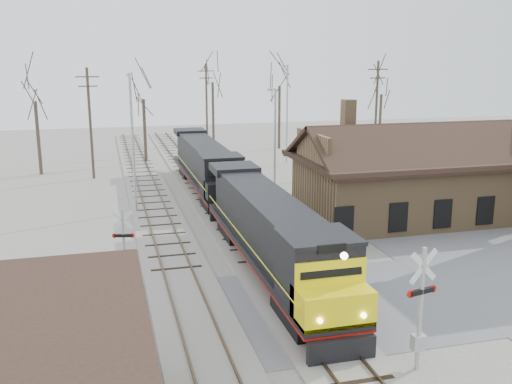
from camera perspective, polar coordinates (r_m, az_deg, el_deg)
The scene contains 20 objects.
ground at distance 25.11m, azimuth 4.29°, elevation -11.66°, with size 140.00×140.00×0.00m, color #A19C91.
road at distance 25.11m, azimuth 4.29°, elevation -11.63°, with size 60.00×9.00×0.03m, color slate.
track_main at distance 38.71m, azimuth -2.98°, elevation -2.49°, with size 3.40×90.00×0.24m.
track_siding at distance 38.08m, azimuth -9.63°, elevation -2.93°, with size 3.40×90.00×0.24m.
depot at distance 39.64m, azimuth 15.13°, elevation 0.93°, with size 15.20×9.31×7.90m.
locomotive_lead at distance 27.92m, azimuth 1.65°, elevation -4.28°, with size 2.76×18.46×4.09m.
locomotive_trailing at distance 45.68m, azimuth -5.04°, elevation 2.61°, with size 2.76×18.46×3.88m.
crossbuck_near at distance 20.63m, azimuth 16.10°, elevation -11.65°, with size 1.26×0.37×4.45m.
crossbuck_far at distance 27.88m, azimuth -13.06°, elevation -5.52°, with size 1.04×0.32×3.69m.
streetlight_a at distance 40.09m, azimuth -12.26°, elevation 5.48°, with size 0.25×2.04×9.59m.
streetlight_b at distance 46.04m, azimuth 1.86°, elevation 5.87°, with size 0.25×2.04×8.21m.
streetlight_c at distance 58.67m, azimuth 3.09°, elevation 8.29°, with size 0.25×2.04×9.88m.
utility_pole_a at distance 52.48m, azimuth -16.25°, elevation 6.78°, with size 2.00×0.24×9.76m.
utility_pole_b at distance 67.39m, azimuth -4.96°, elevation 8.64°, with size 2.00×0.24×9.88m.
utility_pole_c at distance 56.02m, azimuth 11.91°, elevation 7.69°, with size 2.00×0.24×10.31m.
tree_a at distance 55.76m, azimuth -21.32°, elevation 9.59°, with size 4.49×4.49×11.01m.
tree_b at distance 59.31m, azimuth -11.24°, elevation 10.12°, with size 4.33×4.33×10.61m.
tree_c at distance 72.42m, azimuth -4.38°, elevation 11.88°, with size 5.06×5.06×12.40m.
tree_d at distance 67.62m, azimuth 2.38°, elevation 11.59°, with size 4.92×4.92×12.05m.
tree_e at distance 65.80m, azimuth 12.47°, elevation 10.46°, with size 4.40×4.40×10.79m.
Camera 1 is at (-7.61, -21.47, 10.58)m, focal length 40.00 mm.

